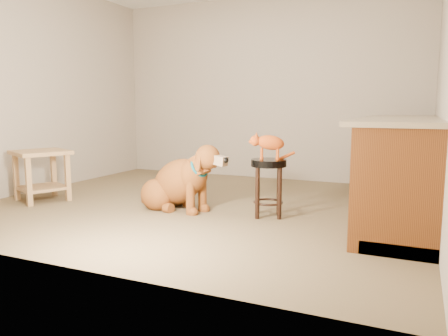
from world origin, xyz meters
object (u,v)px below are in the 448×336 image
at_px(padded_stool, 269,176).
at_px(golden_retriever, 179,183).
at_px(wood_stool, 383,158).
at_px(side_table, 41,168).
at_px(tabby_kitten, 268,143).

xyz_separation_m(padded_stool, golden_retriever, (-0.91, -0.10, -0.12)).
bearing_deg(wood_stool, golden_retriever, -132.18).
bearing_deg(padded_stool, side_table, -172.23).
xyz_separation_m(padded_stool, wood_stool, (0.88, 1.88, 0.02)).
distance_m(golden_retriever, tabby_kitten, 1.01).
height_order(padded_stool, golden_retriever, golden_retriever).
distance_m(padded_stool, wood_stool, 2.08).
height_order(wood_stool, golden_retriever, wood_stool).
distance_m(padded_stool, side_table, 2.55).
bearing_deg(golden_retriever, padded_stool, 18.39).
relative_size(golden_retriever, tabby_kitten, 2.81).
xyz_separation_m(padded_stool, tabby_kitten, (-0.01, -0.00, 0.31)).
height_order(side_table, golden_retriever, golden_retriever).
distance_m(side_table, tabby_kitten, 2.57).
distance_m(wood_stool, tabby_kitten, 2.11).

